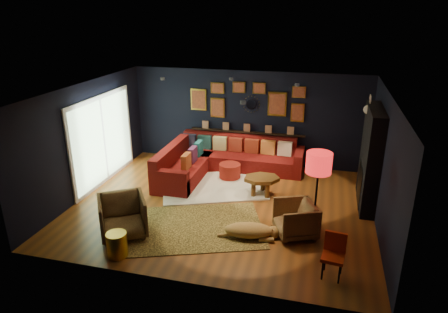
% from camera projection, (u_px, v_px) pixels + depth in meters
% --- Properties ---
extents(floor, '(6.50, 6.50, 0.00)m').
position_uv_depth(floor, '(222.00, 205.00, 8.98)').
color(floor, brown).
rests_on(floor, ground).
extents(room_walls, '(6.50, 6.50, 6.50)m').
position_uv_depth(room_walls, '(222.00, 138.00, 8.41)').
color(room_walls, black).
rests_on(room_walls, ground).
extents(sectional, '(3.41, 2.69, 0.86)m').
position_uv_depth(sectional, '(217.00, 161.00, 10.64)').
color(sectional, maroon).
rests_on(sectional, ground).
extents(ledge, '(3.20, 0.12, 0.04)m').
position_uv_depth(ledge, '(247.00, 132.00, 11.08)').
color(ledge, black).
rests_on(ledge, room_walls).
extents(gallery_wall, '(3.15, 0.04, 1.02)m').
position_uv_depth(gallery_wall, '(247.00, 100.00, 10.80)').
color(gallery_wall, gold).
rests_on(gallery_wall, room_walls).
extents(sunburst_mirror, '(0.47, 0.16, 0.47)m').
position_uv_depth(sunburst_mirror, '(251.00, 104.00, 10.82)').
color(sunburst_mirror, silver).
rests_on(sunburst_mirror, room_walls).
extents(fireplace, '(0.31, 1.60, 2.20)m').
position_uv_depth(fireplace, '(370.00, 161.00, 8.70)').
color(fireplace, black).
rests_on(fireplace, ground).
extents(deer_head, '(0.50, 0.28, 0.45)m').
position_uv_depth(deer_head, '(376.00, 110.00, 8.78)').
color(deer_head, white).
rests_on(deer_head, fireplace).
extents(sliding_door, '(0.06, 2.80, 2.20)m').
position_uv_depth(sliding_door, '(103.00, 139.00, 9.89)').
color(sliding_door, white).
rests_on(sliding_door, ground).
extents(ceiling_spots, '(3.30, 2.50, 0.06)m').
position_uv_depth(ceiling_spots, '(231.00, 85.00, 8.80)').
color(ceiling_spots, black).
rests_on(ceiling_spots, room_walls).
extents(shag_rug, '(2.94, 2.58, 0.03)m').
position_uv_depth(shag_rug, '(213.00, 186.00, 9.86)').
color(shag_rug, white).
rests_on(shag_rug, ground).
extents(leopard_rug, '(3.13, 2.69, 0.02)m').
position_uv_depth(leopard_rug, '(197.00, 227.00, 8.06)').
color(leopard_rug, gold).
rests_on(leopard_rug, ground).
extents(coffee_table, '(1.01, 0.86, 0.43)m').
position_uv_depth(coffee_table, '(262.00, 180.00, 9.32)').
color(coffee_table, '#5C3A14').
rests_on(coffee_table, shag_rug).
extents(pouf, '(0.55, 0.55, 0.36)m').
position_uv_depth(pouf, '(230.00, 171.00, 10.31)').
color(pouf, maroon).
rests_on(pouf, shag_rug).
extents(armchair_left, '(1.15, 1.14, 0.88)m').
position_uv_depth(armchair_left, '(122.00, 215.00, 7.66)').
color(armchair_left, '#AC7941').
rests_on(armchair_left, ground).
extents(armchair_right, '(0.92, 0.94, 0.75)m').
position_uv_depth(armchair_right, '(296.00, 218.00, 7.68)').
color(armchair_right, '#AC7941').
rests_on(armchair_right, ground).
extents(gold_stool, '(0.36, 0.36, 0.45)m').
position_uv_depth(gold_stool, '(117.00, 245.00, 7.08)').
color(gold_stool, gold).
rests_on(gold_stool, ground).
extents(orange_chair, '(0.40, 0.40, 0.76)m').
position_uv_depth(orange_chair, '(334.00, 252.00, 6.50)').
color(orange_chair, black).
rests_on(orange_chair, ground).
extents(floor_lamp, '(0.47, 0.47, 1.72)m').
position_uv_depth(floor_lamp, '(319.00, 167.00, 7.27)').
color(floor_lamp, black).
rests_on(floor_lamp, ground).
extents(dog, '(1.36, 0.83, 0.40)m').
position_uv_depth(dog, '(249.00, 228.00, 7.64)').
color(dog, tan).
rests_on(dog, leopard_rug).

